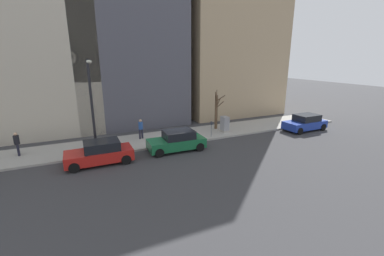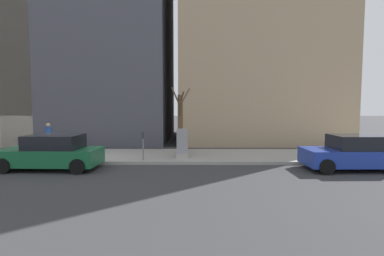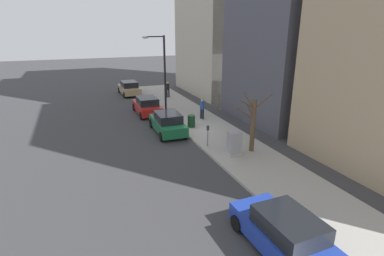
{
  "view_description": "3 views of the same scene",
  "coord_description": "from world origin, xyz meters",
  "px_view_note": "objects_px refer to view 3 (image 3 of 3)",
  "views": [
    {
      "loc": [
        -17.95,
        6.94,
        6.74
      ],
      "look_at": [
        0.24,
        -1.51,
        1.21
      ],
      "focal_mm": 24.0,
      "sensor_mm": 36.0,
      "label": 1
    },
    {
      "loc": [
        -13.84,
        -5.9,
        2.84
      ],
      "look_at": [
        0.58,
        -5.79,
        1.69
      ],
      "focal_mm": 28.0,
      "sensor_mm": 36.0,
      "label": 2
    },
    {
      "loc": [
        -6.99,
        -19.42,
        7.28
      ],
      "look_at": [
        -0.38,
        -2.84,
        1.26
      ],
      "focal_mm": 28.0,
      "sensor_mm": 36.0,
      "label": 3
    }
  ],
  "objects_px": {
    "utility_box": "(234,144)",
    "pedestrian_near_meter": "(202,108)",
    "parked_car_tan": "(129,88)",
    "parking_meter": "(208,134)",
    "bare_tree": "(253,123)",
    "parked_car_green": "(168,123)",
    "streetlamp": "(162,67)",
    "pedestrian_midblock": "(168,89)",
    "parked_car_red": "(147,106)",
    "trash_bin": "(191,121)",
    "parked_car_blue": "(285,234)"
  },
  "relations": [
    {
      "from": "bare_tree",
      "to": "pedestrian_near_meter",
      "type": "relative_size",
      "value": 2.18
    },
    {
      "from": "parked_car_tan",
      "to": "parking_meter",
      "type": "xyz_separation_m",
      "value": [
        1.61,
        -17.86,
        0.24
      ]
    },
    {
      "from": "pedestrian_midblock",
      "to": "bare_tree",
      "type": "bearing_deg",
      "value": -99.13
    },
    {
      "from": "parked_car_tan",
      "to": "parked_car_green",
      "type": "bearing_deg",
      "value": -90.96
    },
    {
      "from": "utility_box",
      "to": "pedestrian_near_meter",
      "type": "relative_size",
      "value": 0.86
    },
    {
      "from": "parking_meter",
      "to": "pedestrian_near_meter",
      "type": "bearing_deg",
      "value": 69.82
    },
    {
      "from": "parked_car_blue",
      "to": "streetlamp",
      "type": "height_order",
      "value": "streetlamp"
    },
    {
      "from": "parked_car_green",
      "to": "parked_car_red",
      "type": "xyz_separation_m",
      "value": [
        -0.19,
        5.47,
        0.0
      ]
    },
    {
      "from": "parking_meter",
      "to": "utility_box",
      "type": "xyz_separation_m",
      "value": [
        0.85,
        -1.86,
        -0.13
      ]
    },
    {
      "from": "parked_car_green",
      "to": "pedestrian_midblock",
      "type": "relative_size",
      "value": 2.56
    },
    {
      "from": "utility_box",
      "to": "trash_bin",
      "type": "relative_size",
      "value": 1.59
    },
    {
      "from": "parked_car_blue",
      "to": "pedestrian_midblock",
      "type": "height_order",
      "value": "pedestrian_midblock"
    },
    {
      "from": "parked_car_tan",
      "to": "pedestrian_midblock",
      "type": "bearing_deg",
      "value": -47.75
    },
    {
      "from": "parking_meter",
      "to": "pedestrian_midblock",
      "type": "relative_size",
      "value": 0.81
    },
    {
      "from": "parking_meter",
      "to": "bare_tree",
      "type": "relative_size",
      "value": 0.37
    },
    {
      "from": "parked_car_red",
      "to": "streetlamp",
      "type": "height_order",
      "value": "streetlamp"
    },
    {
      "from": "streetlamp",
      "to": "pedestrian_midblock",
      "type": "xyz_separation_m",
      "value": [
        2.02,
        4.96,
        -2.93
      ]
    },
    {
      "from": "parked_car_tan",
      "to": "pedestrian_midblock",
      "type": "relative_size",
      "value": 2.56
    },
    {
      "from": "parking_meter",
      "to": "parked_car_tan",
      "type": "bearing_deg",
      "value": 95.16
    },
    {
      "from": "streetlamp",
      "to": "pedestrian_near_meter",
      "type": "relative_size",
      "value": 3.92
    },
    {
      "from": "pedestrian_midblock",
      "to": "parked_car_red",
      "type": "bearing_deg",
      "value": -134.76
    },
    {
      "from": "streetlamp",
      "to": "bare_tree",
      "type": "height_order",
      "value": "streetlamp"
    },
    {
      "from": "parked_car_green",
      "to": "parked_car_blue",
      "type": "bearing_deg",
      "value": -88.33
    },
    {
      "from": "streetlamp",
      "to": "pedestrian_midblock",
      "type": "distance_m",
      "value": 6.1
    },
    {
      "from": "parked_car_green",
      "to": "parked_car_red",
      "type": "bearing_deg",
      "value": 93.65
    },
    {
      "from": "parked_car_blue",
      "to": "pedestrian_midblock",
      "type": "distance_m",
      "value": 23.89
    },
    {
      "from": "parked_car_green",
      "to": "streetlamp",
      "type": "bearing_deg",
      "value": 78.62
    },
    {
      "from": "parked_car_tan",
      "to": "parking_meter",
      "type": "distance_m",
      "value": 17.94
    },
    {
      "from": "parking_meter",
      "to": "streetlamp",
      "type": "relative_size",
      "value": 0.21
    },
    {
      "from": "parked_car_green",
      "to": "parked_car_red",
      "type": "distance_m",
      "value": 5.47
    },
    {
      "from": "bare_tree",
      "to": "pedestrian_midblock",
      "type": "xyz_separation_m",
      "value": [
        -0.27,
        15.96,
        -0.84
      ]
    },
    {
      "from": "parked_car_tan",
      "to": "pedestrian_near_meter",
      "type": "height_order",
      "value": "pedestrian_near_meter"
    },
    {
      "from": "bare_tree",
      "to": "parked_car_green",
      "type": "bearing_deg",
      "value": 123.31
    },
    {
      "from": "parked_car_green",
      "to": "pedestrian_near_meter",
      "type": "relative_size",
      "value": 2.56
    },
    {
      "from": "pedestrian_midblock",
      "to": "utility_box",
      "type": "bearing_deg",
      "value": -103.63
    },
    {
      "from": "parking_meter",
      "to": "utility_box",
      "type": "bearing_deg",
      "value": -65.48
    },
    {
      "from": "parked_car_green",
      "to": "streetlamp",
      "type": "xyz_separation_m",
      "value": [
        1.29,
        5.56,
        3.28
      ]
    },
    {
      "from": "trash_bin",
      "to": "pedestrian_midblock",
      "type": "distance_m",
      "value": 10.44
    },
    {
      "from": "trash_bin",
      "to": "pedestrian_near_meter",
      "type": "relative_size",
      "value": 0.54
    },
    {
      "from": "parked_car_red",
      "to": "parked_car_tan",
      "type": "relative_size",
      "value": 0.99
    },
    {
      "from": "parked_car_blue",
      "to": "streetlamp",
      "type": "relative_size",
      "value": 0.65
    },
    {
      "from": "parked_car_red",
      "to": "utility_box",
      "type": "height_order",
      "value": "utility_box"
    },
    {
      "from": "pedestrian_near_meter",
      "to": "pedestrian_midblock",
      "type": "bearing_deg",
      "value": -19.96
    },
    {
      "from": "utility_box",
      "to": "streetlamp",
      "type": "xyz_separation_m",
      "value": [
        -1.02,
        11.16,
        3.17
      ]
    },
    {
      "from": "parked_car_blue",
      "to": "bare_tree",
      "type": "bearing_deg",
      "value": 63.74
    },
    {
      "from": "utility_box",
      "to": "bare_tree",
      "type": "xyz_separation_m",
      "value": [
        1.26,
        0.16,
        1.08
      ]
    },
    {
      "from": "parked_car_green",
      "to": "trash_bin",
      "type": "xyz_separation_m",
      "value": [
        1.91,
        0.19,
        -0.14
      ]
    },
    {
      "from": "trash_bin",
      "to": "parked_car_green",
      "type": "bearing_deg",
      "value": -174.45
    },
    {
      "from": "parked_car_blue",
      "to": "parked_car_red",
      "type": "bearing_deg",
      "value": 89.24
    },
    {
      "from": "parking_meter",
      "to": "bare_tree",
      "type": "bearing_deg",
      "value": -38.8
    }
  ]
}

